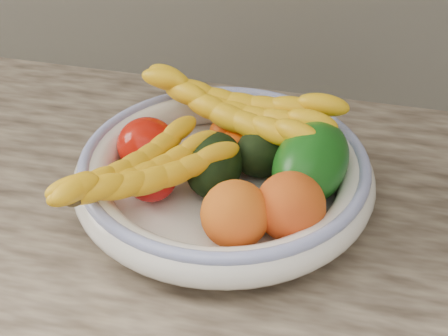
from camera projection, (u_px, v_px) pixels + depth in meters
fruit_bowl at (224, 175)px, 0.89m from camera, size 0.39×0.39×0.08m
clementine_back_left at (226, 132)px, 0.96m from camera, size 0.06×0.06×0.04m
clementine_back_right at (263, 137)px, 0.95m from camera, size 0.06×0.06×0.05m
clementine_back_mid at (241, 146)px, 0.94m from camera, size 0.06×0.06×0.05m
tomato_left at (147, 145)px, 0.92m from camera, size 0.08×0.08×0.07m
tomato_near_left at (151, 178)px, 0.86m from camera, size 0.08×0.08×0.06m
avocado_center at (214, 165)px, 0.88m from camera, size 0.08×0.11×0.07m
avocado_right at (268, 149)px, 0.91m from camera, size 0.12×0.13×0.07m
green_mango at (311, 163)px, 0.86m from camera, size 0.14×0.16×0.12m
peach_front at (235, 214)px, 0.80m from camera, size 0.10×0.10×0.08m
peach_right at (290, 207)px, 0.81m from camera, size 0.09×0.09×0.08m
banana_bunch_back at (235, 114)px, 0.94m from camera, size 0.33×0.19×0.09m
banana_bunch_front at (141, 177)px, 0.83m from camera, size 0.23×0.27×0.07m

